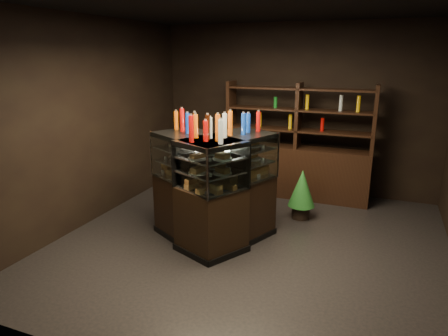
{
  "coord_description": "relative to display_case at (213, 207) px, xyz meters",
  "views": [
    {
      "loc": [
        1.49,
        -4.69,
        2.46
      ],
      "look_at": [
        -0.27,
        -0.3,
        1.1
      ],
      "focal_mm": 32.0,
      "sensor_mm": 36.0,
      "label": 1
    }
  ],
  "objects": [
    {
      "name": "ground",
      "position": [
        0.5,
        0.13,
        -0.49
      ],
      "size": [
        5.0,
        5.0,
        0.0
      ],
      "primitive_type": "plane",
      "color": "black",
      "rests_on": "ground"
    },
    {
      "name": "food_display",
      "position": [
        0.0,
        -0.01,
        0.59
      ],
      "size": [
        1.27,
        1.21,
        0.45
      ],
      "color": "#B68541",
      "rests_on": "display_case"
    },
    {
      "name": "bottles_top",
      "position": [
        -0.0,
        0.0,
        1.11
      ],
      "size": [
        1.1,
        1.07,
        0.3
      ],
      "color": "silver",
      "rests_on": "display_case"
    },
    {
      "name": "room_shell",
      "position": [
        0.5,
        0.13,
        1.45
      ],
      "size": [
        5.02,
        5.02,
        3.01
      ],
      "color": "black",
      "rests_on": "ground"
    },
    {
      "name": "potted_conifer",
      "position": [
        0.95,
        1.23,
        0.01
      ],
      "size": [
        0.41,
        0.41,
        0.88
      ],
      "rotation": [
        0.0,
        0.0,
        -0.02
      ],
      "color": "black",
      "rests_on": "ground"
    },
    {
      "name": "display_case",
      "position": [
        0.0,
        0.0,
        0.0
      ],
      "size": [
        1.67,
        1.5,
        1.46
      ],
      "rotation": [
        0.0,
        0.0,
        0.33
      ],
      "color": "black",
      "rests_on": "ground"
    },
    {
      "name": "back_shelving",
      "position": [
        0.65,
        2.18,
        0.12
      ],
      "size": [
        2.51,
        0.42,
        2.0
      ],
      "rotation": [
        0.0,
        0.0,
        -0.0
      ],
      "color": "black",
      "rests_on": "ground"
    }
  ]
}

